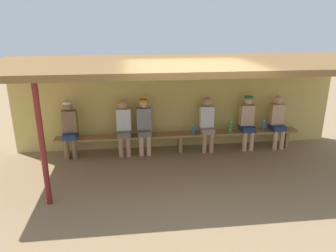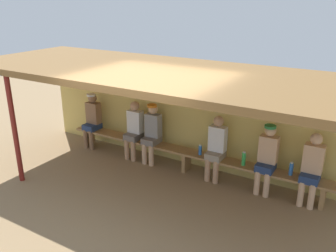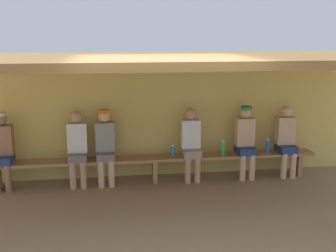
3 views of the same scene
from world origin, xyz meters
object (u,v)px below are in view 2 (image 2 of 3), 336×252
Objects in this scene: player_rightmost at (267,156)px; water_bottle_clear at (200,150)px; player_in_blue at (134,128)px; bench at (186,154)px; water_bottle_orange at (244,159)px; support_post at (15,130)px; water_bottle_green at (291,169)px; player_in_red at (92,118)px; player_middle at (312,166)px; player_leftmost at (216,146)px; player_with_sunglasses at (152,131)px.

player_rightmost is 1.38m from water_bottle_clear.
bench is at bearing -0.13° from player_in_blue.
player_in_blue is 3.05m from player_rightmost.
water_bottle_clear is (-1.37, -0.02, -0.18)m from player_rightmost.
support_post is at bearing -152.33° from water_bottle_orange.
water_bottle_green is at bearing 1.39° from water_bottle_clear.
water_bottle_clear is at bearing -3.61° from bench.
player_in_red is 1.01× the size of player_middle.
water_bottle_orange is at bearing -175.69° from player_rightmost.
player_in_red is 1.01× the size of player_leftmost.
player_rightmost is at bearing 0.00° from player_in_red.
player_leftmost is (3.29, -0.00, -0.02)m from player_in_red.
water_bottle_orange is at bearing -0.48° from player_in_red.
water_bottle_green is at bearing 23.72° from support_post.
player_middle is at bearing 0.63° from water_bottle_clear.
support_post is at bearing -147.92° from player_leftmost.
player_in_red reaches higher than player_middle.
player_middle is at bearing -3.37° from water_bottle_green.
player_with_sunglasses is at bearing 179.99° from player_middle.
player_rightmost is 5.24× the size of water_bottle_green.
water_bottle_clear is (2.94, -0.02, -0.18)m from player_in_red.
support_post is at bearing -154.35° from player_rightmost.
player_in_blue is at bearing 180.00° from player_middle.
player_leftmost is 1.54m from player_with_sunglasses.
player_in_blue and player_leftmost have the same top height.
player_with_sunglasses and player_rightmost have the same top height.
player_leftmost reaches higher than water_bottle_orange.
water_bottle_green is (2.15, 0.02, 0.20)m from bench.
player_with_sunglasses reaches higher than water_bottle_clear.
player_in_red is 2.95m from water_bottle_clear.
water_bottle_green is (4.76, 0.02, -0.16)m from player_in_red.
water_bottle_orange reaches higher than bench.
player_middle is at bearing 1.49° from water_bottle_orange.
player_in_red reaches higher than player_leftmost.
player_rightmost is at bearing 1.02° from water_bottle_clear.
player_in_red is 6.05× the size of water_bottle_clear.
player_middle reaches higher than water_bottle_orange.
player_in_blue is at bearing 179.19° from water_bottle_clear.
player_in_blue is 6.01× the size of water_bottle_clear.
player_with_sunglasses is at bearing 49.24° from support_post.
player_in_blue is 0.49m from player_with_sunglasses.
player_leftmost is at bearing -0.02° from player_with_sunglasses.
player_rightmost is at bearing 0.00° from player_with_sunglasses.
player_in_red is 4.76× the size of water_bottle_orange.
player_with_sunglasses reaches higher than player_in_blue.
player_rightmost reaches higher than bench.
support_post reaches higher than player_middle.
player_rightmost is at bearing 4.31° from water_bottle_orange.
player_leftmost is at bearing -179.21° from water_bottle_green.
player_rightmost reaches higher than water_bottle_clear.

